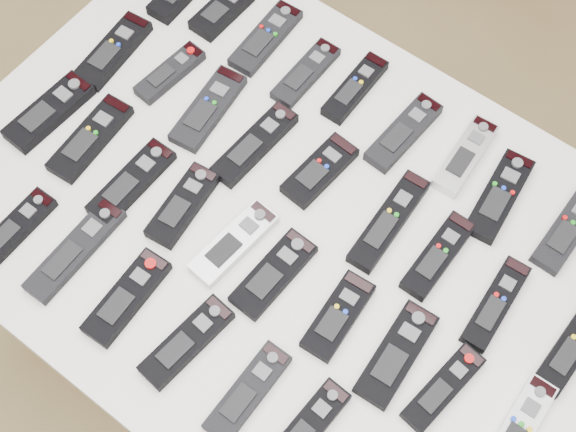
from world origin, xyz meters
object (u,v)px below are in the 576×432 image
Objects in this scene: remote_19 at (49,112)px; remote_22 at (183,205)px; remote_3 at (306,73)px; remote_8 at (568,230)px; remote_2 at (266,38)px; remote_31 at (76,250)px; remote_15 at (389,221)px; remote_21 at (132,182)px; remote_5 at (404,133)px; remote_14 at (320,170)px; remote_6 at (465,156)px; remote_7 at (499,196)px; remote_17 at (496,304)px; remote_23 at (234,243)px; remote_1 at (222,11)px; remote_10 at (114,51)px; remote_18 at (572,346)px; remote_32 at (127,297)px; remote_11 at (170,73)px; remote_26 at (397,354)px; remote_33 at (187,342)px; remote_13 at (255,144)px; remote_27 at (443,388)px; remote_25 at (338,316)px; remote_30 at (15,228)px; remote_4 at (355,88)px; remote_20 at (90,138)px; table at (288,235)px; remote_24 at (274,274)px; remote_35 at (306,429)px; remote_34 at (248,392)px.

remote_19 is 0.33m from remote_22.
remote_8 is at bearing 0.56° from remote_3.
remote_31 is (0.02, -0.56, 0.00)m from remote_2.
remote_15 reaches higher than remote_21.
remote_5 is 1.16× the size of remote_14.
remote_7 is at bearing -23.99° from remote_6.
remote_17 is at bearing 0.14° from remote_14.
remote_19 is (-0.86, -0.18, 0.00)m from remote_17.
remote_22 is at bearing -176.13° from remote_23.
remote_1 is 0.23m from remote_10.
remote_5 is at bearing 12.63° from remote_10.
remote_32 is (-0.63, -0.37, 0.00)m from remote_18.
remote_11 is 0.83× the size of remote_18.
remote_26 is 0.34m from remote_33.
remote_13 is 1.18× the size of remote_27.
remote_25 is at bearing -94.40° from remote_6.
remote_3 is at bearing 157.01° from remote_17.
remote_6 is 0.71m from remote_31.
remote_22 is (-0.67, -0.19, 0.00)m from remote_18.
remote_30 is at bearing -162.96° from remote_25.
remote_27 is (0.54, 0.00, -0.00)m from remote_22.
remote_4 is 0.95× the size of remote_32.
remote_5 reaches higher than remote_20.
remote_32 is at bearing -40.43° from remote_20.
remote_10 is 1.18× the size of remote_25.
remote_15 reaches higher than remote_32.
remote_3 is at bearing 172.63° from remote_7.
remote_7 is (0.34, -0.04, 0.00)m from remote_4.
table is at bearing -171.01° from remote_17.
remote_17 is at bearing -14.39° from remote_1.
remote_3 is at bearing 42.56° from remote_11.
remote_33 is at bearing -145.90° from remote_27.
remote_11 is (-0.09, -0.18, 0.00)m from remote_2.
remote_22 is (0.33, 0.00, -0.00)m from remote_19.
remote_19 and remote_22 have the same top height.
remote_22 is 0.29m from remote_30.
remote_23 and remote_31 have the same top height.
remote_27 is at bearing 3.69° from remote_24.
remote_14 and remote_32 have the same top height.
remote_1 is 0.68m from remote_25.
remote_6 is 0.20m from remote_15.
remote_31 is at bearing -152.89° from remote_18.
remote_33 is (0.26, -0.01, 0.00)m from remote_31.
remote_33 is at bearing -138.94° from remote_17.
remote_8 is 0.97× the size of remote_10.
remote_31 is (0.24, -0.18, -0.00)m from remote_19.
remote_13 is at bearing 139.86° from remote_35.
remote_19 is 1.06× the size of remote_34.
remote_15 is at bearing 27.65° from remote_21.
remote_7 is at bearing 75.25° from remote_34.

